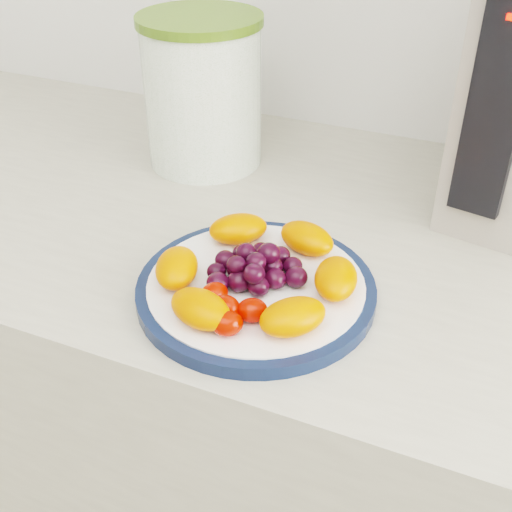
% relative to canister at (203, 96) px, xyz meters
% --- Properties ---
extents(counter, '(3.50, 0.60, 0.90)m').
position_rel_canister_xyz_m(counter, '(0.31, -0.11, -0.55)').
color(counter, '#AEA894').
rests_on(counter, floor).
extents(cabinet_face, '(3.48, 0.58, 0.84)m').
position_rel_canister_xyz_m(cabinet_face, '(0.31, -0.11, -0.58)').
color(cabinet_face, brown).
rests_on(cabinet_face, floor).
extents(plate_rim, '(0.25, 0.25, 0.01)m').
position_rel_canister_xyz_m(plate_rim, '(0.19, -0.27, -0.09)').
color(plate_rim, '#0F1C3B').
rests_on(plate_rim, counter).
extents(plate_face, '(0.23, 0.23, 0.02)m').
position_rel_canister_xyz_m(plate_face, '(0.19, -0.27, -0.09)').
color(plate_face, white).
rests_on(plate_face, counter).
extents(canister, '(0.20, 0.20, 0.19)m').
position_rel_canister_xyz_m(canister, '(0.00, 0.00, 0.00)').
color(canister, '#3B6721').
rests_on(canister, counter).
extents(canister_lid, '(0.21, 0.21, 0.01)m').
position_rel_canister_xyz_m(canister_lid, '(0.00, 0.00, 0.10)').
color(canister_lid, '#4A671E').
rests_on(canister_lid, canister).
extents(appliance_panel, '(0.06, 0.03, 0.24)m').
position_rel_canister_xyz_m(appliance_panel, '(0.38, -0.08, 0.07)').
color(appliance_panel, black).
rests_on(appliance_panel, appliance_body).
extents(fruit_plate, '(0.22, 0.22, 0.04)m').
position_rel_canister_xyz_m(fruit_plate, '(0.19, -0.27, -0.06)').
color(fruit_plate, '#F84C00').
rests_on(fruit_plate, plate_face).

